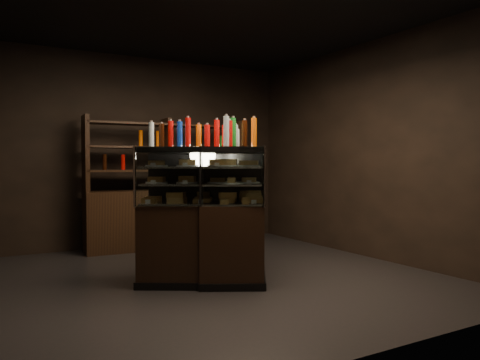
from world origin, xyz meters
The scene contains 7 objects.
ground centered at (0.00, 0.00, 0.00)m, with size 5.00×5.00×0.00m, color black.
room_shell centered at (0.00, 0.00, 1.94)m, with size 5.02×5.02×3.01m.
display_case centered at (0.09, -0.11, 0.50)m, with size 1.80×1.53×1.49m.
food_display centered at (0.09, -0.12, 1.13)m, with size 1.38×1.18×0.46m.
bottles_top centered at (0.09, -0.11, 1.62)m, with size 1.22×1.04×0.30m.
potted_conifer centered at (0.67, 0.22, 0.48)m, with size 0.39×0.39×0.83m.
back_shelving centered at (0.32, 2.05, 0.61)m, with size 2.48×0.55×2.00m.
Camera 1 is at (-2.31, -4.78, 1.31)m, focal length 35.00 mm.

